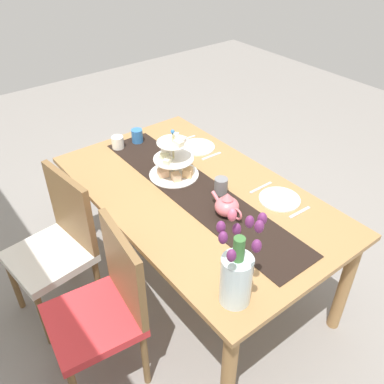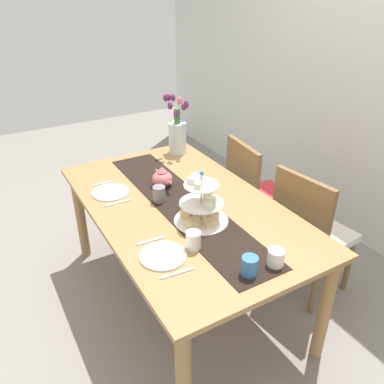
{
  "view_description": "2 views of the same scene",
  "coord_description": "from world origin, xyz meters",
  "px_view_note": "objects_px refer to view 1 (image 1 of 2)",
  "views": [
    {
      "loc": [
        -1.5,
        1.19,
        2.13
      ],
      "look_at": [
        -0.02,
        0.05,
        0.77
      ],
      "focal_mm": 38.7,
      "sensor_mm": 36.0,
      "label": 1
    },
    {
      "loc": [
        1.76,
        -0.95,
        1.91
      ],
      "look_at": [
        0.01,
        0.06,
        0.8
      ],
      "focal_mm": 36.48,
      "sensor_mm": 36.0,
      "label": 2
    }
  ],
  "objects_px": {
    "chair_right": "(58,242)",
    "knife_left": "(261,188)",
    "tiered_cake_stand": "(174,163)",
    "cream_jug": "(118,143)",
    "tulip_vase": "(237,273)",
    "fork_left": "(300,212)",
    "chair_left": "(105,305)",
    "dinner_plate_left": "(280,199)",
    "dining_table": "(196,204)",
    "dinner_plate_right": "(198,147)",
    "mug_white_text": "(177,148)",
    "fork_right": "(211,156)",
    "mug_grey": "(221,186)",
    "teapot": "(227,206)",
    "mug_orange": "(137,136)",
    "knife_right": "(185,139)"
  },
  "relations": [
    {
      "from": "tulip_vase",
      "to": "dinner_plate_left",
      "type": "height_order",
      "value": "tulip_vase"
    },
    {
      "from": "chair_left",
      "to": "fork_right",
      "type": "distance_m",
      "value": 1.17
    },
    {
      "from": "tiered_cake_stand",
      "to": "fork_left",
      "type": "xyz_separation_m",
      "value": [
        -0.71,
        -0.32,
        -0.09
      ]
    },
    {
      "from": "teapot",
      "to": "tulip_vase",
      "type": "xyz_separation_m",
      "value": [
        -0.44,
        0.35,
        0.1
      ]
    },
    {
      "from": "knife_left",
      "to": "mug_white_text",
      "type": "bearing_deg",
      "value": 14.72
    },
    {
      "from": "dinner_plate_left",
      "to": "dinner_plate_right",
      "type": "height_order",
      "value": "same"
    },
    {
      "from": "chair_left",
      "to": "dinner_plate_right",
      "type": "height_order",
      "value": "chair_left"
    },
    {
      "from": "fork_right",
      "to": "mug_white_text",
      "type": "height_order",
      "value": "mug_white_text"
    },
    {
      "from": "chair_left",
      "to": "knife_right",
      "type": "height_order",
      "value": "chair_left"
    },
    {
      "from": "dining_table",
      "to": "fork_right",
      "type": "height_order",
      "value": "fork_right"
    },
    {
      "from": "tulip_vase",
      "to": "dining_table",
      "type": "bearing_deg",
      "value": -26.44
    },
    {
      "from": "dinner_plate_right",
      "to": "knife_left",
      "type": "bearing_deg",
      "value": 180.0
    },
    {
      "from": "chair_left",
      "to": "mug_grey",
      "type": "distance_m",
      "value": 0.89
    },
    {
      "from": "mug_grey",
      "to": "mug_white_text",
      "type": "height_order",
      "value": "mug_grey"
    },
    {
      "from": "tiered_cake_stand",
      "to": "teapot",
      "type": "distance_m",
      "value": 0.48
    },
    {
      "from": "dinner_plate_right",
      "to": "knife_right",
      "type": "relative_size",
      "value": 1.35
    },
    {
      "from": "teapot",
      "to": "dinner_plate_right",
      "type": "relative_size",
      "value": 1.04
    },
    {
      "from": "dining_table",
      "to": "mug_white_text",
      "type": "xyz_separation_m",
      "value": [
        0.41,
        -0.16,
        0.14
      ]
    },
    {
      "from": "tiered_cake_stand",
      "to": "cream_jug",
      "type": "xyz_separation_m",
      "value": [
        0.49,
        0.11,
        -0.05
      ]
    },
    {
      "from": "cream_jug",
      "to": "chair_left",
      "type": "bearing_deg",
      "value": 145.93
    },
    {
      "from": "mug_grey",
      "to": "tulip_vase",
      "type": "bearing_deg",
      "value": 143.38
    },
    {
      "from": "fork_left",
      "to": "fork_right",
      "type": "xyz_separation_m",
      "value": [
        0.74,
        0.0,
        0.0
      ]
    },
    {
      "from": "tiered_cake_stand",
      "to": "fork_right",
      "type": "relative_size",
      "value": 2.03
    },
    {
      "from": "chair_right",
      "to": "knife_left",
      "type": "height_order",
      "value": "chair_right"
    },
    {
      "from": "chair_left",
      "to": "tulip_vase",
      "type": "xyz_separation_m",
      "value": [
        -0.49,
        -0.38,
        0.39
      ]
    },
    {
      "from": "mug_white_text",
      "to": "mug_orange",
      "type": "distance_m",
      "value": 0.32
    },
    {
      "from": "fork_left",
      "to": "mug_white_text",
      "type": "distance_m",
      "value": 0.91
    },
    {
      "from": "tulip_vase",
      "to": "fork_left",
      "type": "bearing_deg",
      "value": -72.28
    },
    {
      "from": "teapot",
      "to": "mug_grey",
      "type": "distance_m",
      "value": 0.19
    },
    {
      "from": "tiered_cake_stand",
      "to": "tulip_vase",
      "type": "xyz_separation_m",
      "value": [
        -0.92,
        0.35,
        0.07
      ]
    },
    {
      "from": "cream_jug",
      "to": "chair_right",
      "type": "bearing_deg",
      "value": 120.25
    },
    {
      "from": "fork_left",
      "to": "mug_white_text",
      "type": "relative_size",
      "value": 1.58
    },
    {
      "from": "dining_table",
      "to": "chair_right",
      "type": "xyz_separation_m",
      "value": [
        0.35,
        0.73,
        -0.14
      ]
    },
    {
      "from": "dinner_plate_left",
      "to": "knife_left",
      "type": "distance_m",
      "value": 0.15
    },
    {
      "from": "tulip_vase",
      "to": "mug_orange",
      "type": "bearing_deg",
      "value": -15.55
    },
    {
      "from": "tiered_cake_stand",
      "to": "teapot",
      "type": "bearing_deg",
      "value": 179.72
    },
    {
      "from": "mug_grey",
      "to": "teapot",
      "type": "bearing_deg",
      "value": 148.3
    },
    {
      "from": "cream_jug",
      "to": "dining_table",
      "type": "bearing_deg",
      "value": -171.68
    },
    {
      "from": "cream_jug",
      "to": "fork_left",
      "type": "bearing_deg",
      "value": -160.55
    },
    {
      "from": "dining_table",
      "to": "fork_right",
      "type": "xyz_separation_m",
      "value": [
        0.25,
        -0.32,
        0.09
      ]
    },
    {
      "from": "knife_right",
      "to": "knife_left",
      "type": "bearing_deg",
      "value": 180.0
    },
    {
      "from": "tiered_cake_stand",
      "to": "dinner_plate_right",
      "type": "bearing_deg",
      "value": -61.39
    },
    {
      "from": "dinner_plate_right",
      "to": "fork_right",
      "type": "bearing_deg",
      "value": 180.0
    },
    {
      "from": "tiered_cake_stand",
      "to": "cream_jug",
      "type": "distance_m",
      "value": 0.51
    },
    {
      "from": "tiered_cake_stand",
      "to": "dining_table",
      "type": "bearing_deg",
      "value": 179.38
    },
    {
      "from": "dining_table",
      "to": "dinner_plate_left",
      "type": "height_order",
      "value": "dinner_plate_left"
    },
    {
      "from": "chair_right",
      "to": "mug_white_text",
      "type": "height_order",
      "value": "chair_right"
    },
    {
      "from": "chair_right",
      "to": "knife_left",
      "type": "bearing_deg",
      "value": -117.41
    },
    {
      "from": "chair_right",
      "to": "mug_orange",
      "type": "bearing_deg",
      "value": -65.25
    },
    {
      "from": "dining_table",
      "to": "tiered_cake_stand",
      "type": "bearing_deg",
      "value": -0.62
    }
  ]
}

